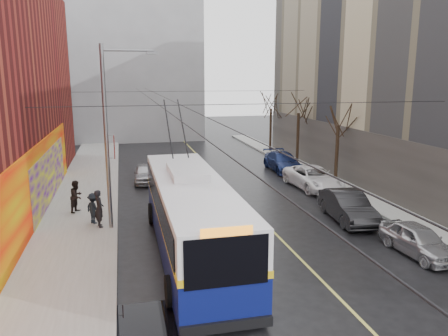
# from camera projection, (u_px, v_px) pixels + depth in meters

# --- Properties ---
(ground) EXTENTS (140.00, 140.00, 0.00)m
(ground) POSITION_uv_depth(u_px,v_px,m) (313.00, 321.00, 13.69)
(ground) COLOR black
(ground) RESTS_ON ground
(sidewalk_left) EXTENTS (4.00, 60.00, 0.15)m
(sidewalk_left) POSITION_uv_depth(u_px,v_px,m) (79.00, 219.00, 23.31)
(sidewalk_left) COLOR gray
(sidewalk_left) RESTS_ON ground
(sidewalk_right) EXTENTS (2.00, 60.00, 0.15)m
(sidewalk_right) POSITION_uv_depth(u_px,v_px,m) (365.00, 199.00, 27.12)
(sidewalk_right) COLOR gray
(sidewalk_right) RESTS_ON ground
(lane_line) EXTENTS (0.12, 50.00, 0.01)m
(lane_line) POSITION_uv_depth(u_px,v_px,m) (241.00, 199.00, 27.35)
(lane_line) COLOR #BFB74C
(lane_line) RESTS_ON ground
(building_far) EXTENTS (20.50, 12.10, 18.00)m
(building_far) POSITION_uv_depth(u_px,v_px,m) (115.00, 64.00, 53.33)
(building_far) COLOR gray
(building_far) RESTS_ON ground
(streetlight_pole) EXTENTS (2.65, 0.60, 9.00)m
(streetlight_pole) POSITION_uv_depth(u_px,v_px,m) (110.00, 133.00, 20.83)
(streetlight_pole) COLOR slate
(streetlight_pole) RESTS_ON ground
(catenary_wires) EXTENTS (18.00, 60.00, 0.22)m
(catenary_wires) POSITION_uv_depth(u_px,v_px,m) (172.00, 98.00, 25.89)
(catenary_wires) COLOR black
(tree_near) EXTENTS (3.20, 3.20, 6.40)m
(tree_near) POSITION_uv_depth(u_px,v_px,m) (339.00, 114.00, 29.91)
(tree_near) COLOR black
(tree_near) RESTS_ON ground
(tree_mid) EXTENTS (3.20, 3.20, 6.68)m
(tree_mid) POSITION_uv_depth(u_px,v_px,m) (299.00, 104.00, 36.52)
(tree_mid) COLOR black
(tree_mid) RESTS_ON ground
(tree_far) EXTENTS (3.20, 3.20, 6.57)m
(tree_far) POSITION_uv_depth(u_px,v_px,m) (271.00, 101.00, 43.21)
(tree_far) COLOR black
(tree_far) RESTS_ON ground
(puddle) EXTENTS (2.53, 3.61, 0.01)m
(puddle) POSITION_uv_depth(u_px,v_px,m) (151.00, 332.00, 13.11)
(puddle) COLOR black
(puddle) RESTS_ON ground
(pigeons_flying) EXTENTS (4.31, 1.50, 1.89)m
(pigeons_flying) POSITION_uv_depth(u_px,v_px,m) (183.00, 78.00, 22.13)
(pigeons_flying) COLOR slate
(trolleybus) EXTENTS (3.12, 13.29, 6.27)m
(trolleybus) POSITION_uv_depth(u_px,v_px,m) (191.00, 214.00, 18.66)
(trolleybus) COLOR #0B1256
(trolleybus) RESTS_ON ground
(parked_car_a) EXTENTS (1.78, 3.99, 1.33)m
(parked_car_a) POSITION_uv_depth(u_px,v_px,m) (418.00, 240.00, 18.66)
(parked_car_a) COLOR #B2B3B8
(parked_car_a) RESTS_ON ground
(parked_car_b) EXTENTS (2.14, 4.90, 1.56)m
(parked_car_b) POSITION_uv_depth(u_px,v_px,m) (348.00, 206.00, 23.08)
(parked_car_b) COLOR black
(parked_car_b) RESTS_ON ground
(parked_car_c) EXTENTS (2.78, 5.52, 1.50)m
(parked_car_c) POSITION_uv_depth(u_px,v_px,m) (313.00, 178.00, 29.74)
(parked_car_c) COLOR white
(parked_car_c) RESTS_ON ground
(parked_car_d) EXTENTS (2.17, 5.19, 1.50)m
(parked_car_d) POSITION_uv_depth(u_px,v_px,m) (283.00, 162.00, 35.24)
(parked_car_d) COLOR navy
(parked_car_d) RESTS_ON ground
(following_car) EXTENTS (1.71, 3.95, 1.33)m
(following_car) POSITION_uv_depth(u_px,v_px,m) (145.00, 173.00, 31.51)
(following_car) COLOR #ACACB1
(following_car) RESTS_ON ground
(pedestrian_a) EXTENTS (0.61, 0.78, 1.89)m
(pedestrian_a) POSITION_uv_depth(u_px,v_px,m) (99.00, 208.00, 21.65)
(pedestrian_a) COLOR black
(pedestrian_a) RESTS_ON sidewalk_left
(pedestrian_b) EXTENTS (0.99, 1.07, 1.78)m
(pedestrian_b) POSITION_uv_depth(u_px,v_px,m) (77.00, 196.00, 24.04)
(pedestrian_b) COLOR black
(pedestrian_b) RESTS_ON sidewalk_left
(pedestrian_c) EXTENTS (1.11, 1.17, 1.59)m
(pedestrian_c) POSITION_uv_depth(u_px,v_px,m) (94.00, 208.00, 22.19)
(pedestrian_c) COLOR black
(pedestrian_c) RESTS_ON sidewalk_left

